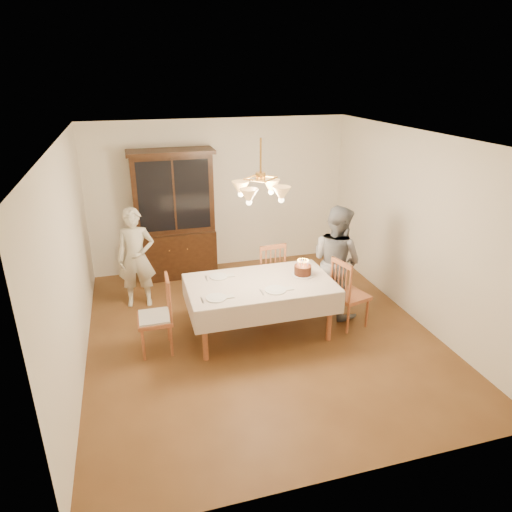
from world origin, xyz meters
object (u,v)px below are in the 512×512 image
object	(u,v)px
elderly_woman	(136,258)
birthday_cake	(303,270)
dining_table	(260,287)
china_hutch	(175,217)
chair_far_side	(268,276)

from	to	relation	value
elderly_woman	birthday_cake	size ratio (longest dim) A/B	5.06
dining_table	china_hutch	distance (m)	2.43
china_hutch	elderly_woman	bearing A→B (deg)	-125.74
chair_far_side	birthday_cake	xyz separation A→B (m)	(0.24, -0.77, 0.38)
birthday_cake	elderly_woman	bearing A→B (deg)	150.06
china_hutch	chair_far_side	bearing A→B (deg)	-49.80
dining_table	china_hutch	size ratio (longest dim) A/B	0.88
dining_table	chair_far_side	distance (m)	0.94
chair_far_side	china_hutch	bearing A→B (deg)	130.20
dining_table	china_hutch	bearing A→B (deg)	110.33
elderly_woman	chair_far_side	bearing A→B (deg)	-7.39
elderly_woman	birthday_cake	world-z (taller)	elderly_woman
elderly_woman	china_hutch	bearing A→B (deg)	60.71
chair_far_side	elderly_woman	xyz separation A→B (m)	(-1.90, 0.47, 0.32)
chair_far_side	elderly_woman	bearing A→B (deg)	166.17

